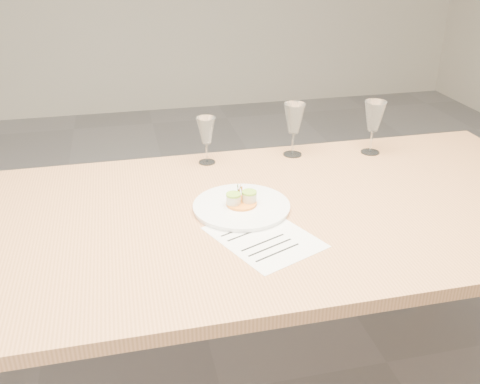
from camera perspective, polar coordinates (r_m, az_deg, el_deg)
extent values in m
cube|color=tan|center=(1.66, -2.39, -3.00)|extent=(2.40, 1.00, 0.04)
cylinder|color=tan|center=(2.56, 20.89, -3.13)|extent=(0.07, 0.07, 0.71)
cylinder|color=white|center=(1.67, 0.15, -1.62)|extent=(0.30, 0.30, 0.01)
cylinder|color=white|center=(1.67, 0.15, -1.43)|extent=(0.30, 0.30, 0.01)
cylinder|color=#FF9A30|center=(1.67, 0.15, -1.25)|extent=(0.10, 0.10, 0.01)
cylinder|color=beige|center=(1.65, -0.70, -0.80)|extent=(0.04, 0.04, 0.03)
cylinder|color=beige|center=(1.67, 1.00, -0.55)|extent=(0.04, 0.04, 0.03)
cylinder|color=#99C937|center=(1.64, -0.70, -0.27)|extent=(0.05, 0.05, 0.01)
cylinder|color=#99C937|center=(1.66, 1.00, -0.03)|extent=(0.05, 0.05, 0.01)
cylinder|color=#D4CF71|center=(1.64, 2.54, -1.93)|extent=(0.05, 0.05, 0.00)
cube|color=white|center=(1.53, 2.58, -4.83)|extent=(0.34, 0.37, 0.00)
cube|color=black|center=(1.59, -0.45, -3.43)|extent=(0.09, 0.04, 0.00)
cube|color=black|center=(1.57, 0.24, -3.90)|extent=(0.14, 0.07, 0.00)
cube|color=black|center=(1.55, 0.96, -4.38)|extent=(0.14, 0.07, 0.00)
cube|color=black|center=(1.50, 2.45, -5.39)|extent=(0.14, 0.07, 0.00)
cube|color=black|center=(1.48, 3.23, -5.92)|extent=(0.14, 0.07, 0.00)
cube|color=black|center=(1.46, 4.04, -6.46)|extent=(0.14, 0.07, 0.00)
cylinder|color=white|center=(2.01, -3.53, 3.19)|extent=(0.06, 0.06, 0.00)
cylinder|color=white|center=(2.00, -3.56, 4.24)|extent=(0.01, 0.01, 0.08)
cone|color=white|center=(1.97, -3.63, 6.57)|extent=(0.07, 0.07, 0.10)
cylinder|color=white|center=(2.09, 5.61, 4.02)|extent=(0.07, 0.07, 0.00)
cylinder|color=white|center=(2.07, 5.67, 5.19)|extent=(0.01, 0.01, 0.09)
cone|color=white|center=(2.04, 5.79, 7.83)|extent=(0.08, 0.08, 0.11)
cylinder|color=white|center=(2.16, 13.69, 4.15)|extent=(0.07, 0.07, 0.00)
cylinder|color=white|center=(2.15, 13.82, 5.30)|extent=(0.01, 0.01, 0.09)
cone|color=white|center=(2.11, 14.12, 7.86)|extent=(0.08, 0.08, 0.11)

